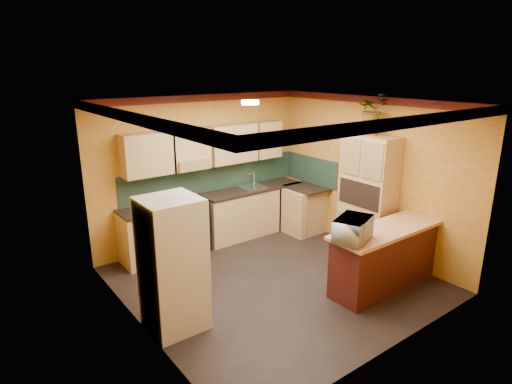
# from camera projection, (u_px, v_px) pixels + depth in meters

# --- Properties ---
(room_shell) EXTENTS (4.24, 4.24, 2.72)m
(room_shell) POSITION_uv_depth(u_px,v_px,m) (264.00, 144.00, 6.23)
(room_shell) COLOR black
(room_shell) RESTS_ON ground
(base_cabinets_back) EXTENTS (3.65, 0.60, 0.88)m
(base_cabinets_back) POSITION_uv_depth(u_px,v_px,m) (219.00, 219.00, 7.93)
(base_cabinets_back) COLOR tan
(base_cabinets_back) RESTS_ON ground
(countertop_back) EXTENTS (3.65, 0.62, 0.04)m
(countertop_back) POSITION_uv_depth(u_px,v_px,m) (218.00, 196.00, 7.80)
(countertop_back) COLOR black
(countertop_back) RESTS_ON base_cabinets_back
(stove) EXTENTS (0.58, 0.58, 0.91)m
(stove) POSITION_uv_depth(u_px,v_px,m) (189.00, 226.00, 7.57)
(stove) COLOR black
(stove) RESTS_ON ground
(kettle) EXTENTS (0.22, 0.22, 0.18)m
(kettle) POSITION_uv_depth(u_px,v_px,m) (194.00, 196.00, 7.43)
(kettle) COLOR #AC140B
(kettle) RESTS_ON stove
(sink) EXTENTS (0.48, 0.40, 0.03)m
(sink) POSITION_uv_depth(u_px,v_px,m) (252.00, 187.00, 8.24)
(sink) COLOR silver
(sink) RESTS_ON countertop_back
(base_cabinets_right) EXTENTS (0.60, 0.80, 0.88)m
(base_cabinets_right) POSITION_uv_depth(u_px,v_px,m) (306.00, 210.00, 8.44)
(base_cabinets_right) COLOR tan
(base_cabinets_right) RESTS_ON ground
(countertop_right) EXTENTS (0.62, 0.80, 0.04)m
(countertop_right) POSITION_uv_depth(u_px,v_px,m) (307.00, 188.00, 8.31)
(countertop_right) COLOR black
(countertop_right) RESTS_ON base_cabinets_right
(fridge) EXTENTS (0.68, 0.66, 1.70)m
(fridge) POSITION_uv_depth(u_px,v_px,m) (173.00, 265.00, 5.21)
(fridge) COLOR silver
(fridge) RESTS_ON ground
(pantry) EXTENTS (0.48, 0.90, 2.10)m
(pantry) POSITION_uv_depth(u_px,v_px,m) (368.00, 197.00, 7.20)
(pantry) COLOR tan
(pantry) RESTS_ON ground
(fern_pot) EXTENTS (0.22, 0.22, 0.16)m
(fern_pot) POSITION_uv_depth(u_px,v_px,m) (371.00, 130.00, 6.91)
(fern_pot) COLOR brown
(fern_pot) RESTS_ON pantry
(fern) EXTENTS (0.50, 0.44, 0.51)m
(fern) POSITION_uv_depth(u_px,v_px,m) (372.00, 109.00, 6.82)
(fern) COLOR tan
(fern) RESTS_ON fern_pot
(breakfast_bar) EXTENTS (1.80, 0.55, 0.88)m
(breakfast_bar) POSITION_uv_depth(u_px,v_px,m) (384.00, 259.00, 6.30)
(breakfast_bar) COLOR #4D1E12
(breakfast_bar) RESTS_ON ground
(bar_top) EXTENTS (1.90, 0.65, 0.05)m
(bar_top) POSITION_uv_depth(u_px,v_px,m) (387.00, 230.00, 6.17)
(bar_top) COLOR tan
(bar_top) RESTS_ON breakfast_bar
(microwave) EXTENTS (0.68, 0.58, 0.32)m
(microwave) POSITION_uv_depth(u_px,v_px,m) (353.00, 229.00, 5.69)
(microwave) COLOR silver
(microwave) RESTS_ON bar_top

